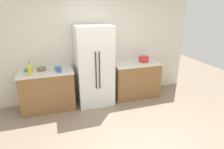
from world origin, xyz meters
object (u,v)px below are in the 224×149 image
(cup_a, at_px, (145,59))
(bowl_c, at_px, (58,68))
(toaster, at_px, (144,59))
(cup_b, at_px, (59,70))
(bowl_a, at_px, (28,70))
(refrigerator, at_px, (94,66))
(bottle_a, at_px, (30,70))
(bowl_b, at_px, (42,69))

(cup_a, relative_size, bowl_c, 0.54)
(toaster, relative_size, bowl_c, 1.33)
(cup_b, distance_m, bowl_c, 0.19)
(toaster, height_order, bowl_c, toaster)
(cup_b, relative_size, bowl_a, 0.62)
(cup_a, height_order, bowl_a, cup_a)
(bowl_a, bearing_deg, refrigerator, -5.72)
(bottle_a, distance_m, bowl_a, 0.29)
(toaster, bearing_deg, bottle_a, -177.35)
(cup_a, height_order, bowl_c, cup_a)
(cup_b, bearing_deg, refrigerator, 9.93)
(cup_a, bearing_deg, bowl_a, 179.55)
(toaster, xyz_separation_m, cup_b, (-2.10, -0.14, -0.03))
(cup_b, height_order, bowl_a, cup_b)
(toaster, height_order, bowl_a, toaster)
(bowl_b, bearing_deg, bowl_c, -9.72)
(toaster, xyz_separation_m, bowl_c, (-2.11, 0.05, -0.05))
(toaster, xyz_separation_m, bowl_a, (-2.75, 0.15, -0.05))
(refrigerator, xyz_separation_m, bowl_b, (-1.17, 0.11, 0.01))
(refrigerator, relative_size, bowl_a, 10.77)
(toaster, relative_size, bowl_a, 1.17)
(toaster, distance_m, cup_b, 2.11)
(cup_b, distance_m, bowl_a, 0.71)
(bowl_c, bearing_deg, cup_b, -86.59)
(refrigerator, distance_m, cup_b, 0.82)
(cup_b, xyz_separation_m, bowl_c, (-0.01, 0.19, -0.02))
(bottle_a, bearing_deg, bowl_c, 17.02)
(cup_a, height_order, bowl_b, cup_a)
(cup_a, xyz_separation_m, cup_b, (-2.22, -0.26, 0.01))
(cup_b, bearing_deg, bowl_b, 145.66)
(refrigerator, height_order, bowl_c, refrigerator)
(refrigerator, distance_m, bowl_c, 0.82)
(refrigerator, relative_size, bowl_b, 9.45)
(refrigerator, relative_size, cup_a, 22.59)
(bowl_b, relative_size, bowl_c, 1.29)
(bowl_a, bearing_deg, cup_b, -23.91)
(bottle_a, relative_size, cup_a, 3.34)
(refrigerator, height_order, toaster, refrigerator)
(toaster, distance_m, bowl_b, 2.47)
(refrigerator, relative_size, bowl_c, 12.21)
(toaster, height_order, cup_a, toaster)
(bottle_a, xyz_separation_m, bowl_b, (0.21, 0.23, -0.08))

